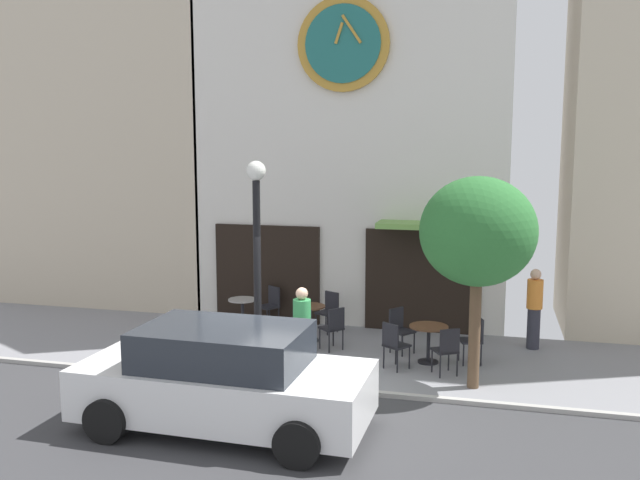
{
  "coord_description": "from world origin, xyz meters",
  "views": [
    {
      "loc": [
        2.97,
        -10.83,
        4.21
      ],
      "look_at": [
        -0.33,
        2.12,
        2.3
      ],
      "focal_mm": 38.27,
      "sensor_mm": 36.0,
      "label": 1
    }
  ],
  "objects": [
    {
      "name": "parked_car_white",
      "position": [
        -0.79,
        -1.82,
        0.76
      ],
      "size": [
        4.34,
        2.1,
        1.55
      ],
      "color": "white",
      "rests_on": "ground_plane"
    },
    {
      "name": "ground_plane",
      "position": [
        0.0,
        -0.83,
        -0.02
      ],
      "size": [
        26.69,
        10.18,
        0.13
      ],
      "color": "gray"
    },
    {
      "name": "cafe_chair_by_entrance",
      "position": [
        -0.68,
        2.05,
        0.53
      ],
      "size": [
        0.48,
        0.48,
        0.9
      ],
      "color": "black",
      "rests_on": "ground_plane"
    },
    {
      "name": "neighbor_building_left",
      "position": [
        -7.02,
        6.12,
        5.55
      ],
      "size": [
        6.24,
        3.76,
        11.1
      ],
      "color": "beige",
      "rests_on": "ground_plane"
    },
    {
      "name": "cafe_chair_near_lamp",
      "position": [
        -0.51,
        3.66,
        0.53
      ],
      "size": [
        0.54,
        0.54,
        0.9
      ],
      "color": "black",
      "rests_on": "ground_plane"
    },
    {
      "name": "pedestrian_orange",
      "position": [
        3.87,
        3.46,
        0.86
      ],
      "size": [
        0.4,
        0.4,
        1.67
      ],
      "color": "#2D2D38",
      "rests_on": "ground_plane"
    },
    {
      "name": "cafe_chair_corner",
      "position": [
        -0.09,
        2.32,
        0.53
      ],
      "size": [
        0.56,
        0.56,
        0.9
      ],
      "color": "black",
      "rests_on": "ground_plane"
    },
    {
      "name": "cafe_chair_near_tree",
      "position": [
        1.22,
        2.54,
        0.53
      ],
      "size": [
        0.56,
        0.56,
        0.9
      ],
      "color": "black",
      "rests_on": "ground_plane"
    },
    {
      "name": "street_tree",
      "position": [
        2.74,
        0.84,
        2.71
      ],
      "size": [
        1.97,
        1.77,
        3.67
      ],
      "color": "brown",
      "rests_on": "ground_plane"
    },
    {
      "name": "street_lamp",
      "position": [
        -1.23,
        0.92,
        1.98
      ],
      "size": [
        0.36,
        0.36,
        3.89
      ],
      "color": "black",
      "rests_on": "ground_plane"
    },
    {
      "name": "cafe_chair_mid_row",
      "position": [
        2.25,
        1.33,
        0.53
      ],
      "size": [
        0.55,
        0.55,
        0.9
      ],
      "color": "black",
      "rests_on": "ground_plane"
    },
    {
      "name": "cafe_chair_facing_street",
      "position": [
        1.27,
        1.43,
        0.53
      ],
      "size": [
        0.55,
        0.55,
        0.9
      ],
      "color": "black",
      "rests_on": "ground_plane"
    },
    {
      "name": "cafe_table_rightmost",
      "position": [
        1.86,
        2.01,
        0.53
      ],
      "size": [
        0.75,
        0.75,
        0.73
      ],
      "color": "black",
      "rests_on": "ground_plane"
    },
    {
      "name": "cafe_table_center_left",
      "position": [
        -2.4,
        3.19,
        0.5
      ],
      "size": [
        0.63,
        0.63,
        0.75
      ],
      "color": "black",
      "rests_on": "ground_plane"
    },
    {
      "name": "cafe_chair_curbside",
      "position": [
        -1.96,
        3.88,
        0.53
      ],
      "size": [
        0.55,
        0.55,
        0.9
      ],
      "color": "black",
      "rests_on": "ground_plane"
    },
    {
      "name": "pedestrian_green",
      "position": [
        -0.27,
        0.56,
        0.86
      ],
      "size": [
        0.45,
        0.45,
        1.67
      ],
      "color": "#2D2D38",
      "rests_on": "ground_plane"
    },
    {
      "name": "cafe_chair_facing_wall",
      "position": [
        2.72,
        2.19,
        0.53
      ],
      "size": [
        0.5,
        0.5,
        0.9
      ],
      "color": "black",
      "rests_on": "ground_plane"
    },
    {
      "name": "clock_building",
      "position": [
        -0.33,
        5.45,
        5.63
      ],
      "size": [
        7.27,
        3.71,
        10.98
      ],
      "color": "silver",
      "rests_on": "ground_plane"
    },
    {
      "name": "cafe_table_leftmost",
      "position": [
        -0.75,
        2.85,
        0.54
      ],
      "size": [
        0.68,
        0.68,
        0.77
      ],
      "color": "black",
      "rests_on": "ground_plane"
    }
  ]
}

